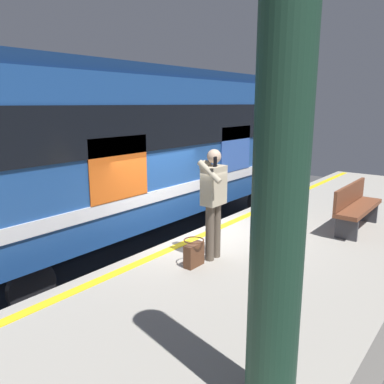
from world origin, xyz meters
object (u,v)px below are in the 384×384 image
at_px(train_carriage, 143,142).
at_px(passenger, 213,195).
at_px(station_column, 280,196).
at_px(handbag, 194,253).
at_px(bench, 356,205).

relative_size(train_carriage, passenger, 6.58).
height_order(train_carriage, station_column, station_column).
height_order(handbag, bench, bench).
bearing_deg(handbag, train_carriage, -124.85).
relative_size(station_column, bench, 2.03).
distance_m(passenger, station_column, 3.29).
distance_m(train_carriage, handbag, 4.36).
height_order(station_column, bench, station_column).
xyz_separation_m(handbag, station_column, (1.89, 2.24, 1.59)).
xyz_separation_m(train_carriage, handbag, (2.38, 3.41, -1.32)).
bearing_deg(station_column, passenger, -136.65).
bearing_deg(train_carriage, passenger, 60.68).
height_order(handbag, station_column, station_column).
bearing_deg(bench, train_carriage, -78.27).
xyz_separation_m(train_carriage, bench, (-1.00, 4.81, -1.03)).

